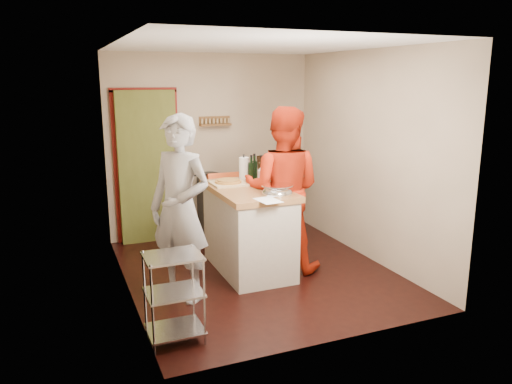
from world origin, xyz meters
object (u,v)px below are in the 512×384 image
wire_shelving (174,293)px  person_red (283,190)px  island (249,227)px  stove (223,207)px  person_stripe (180,209)px

wire_shelving → person_red: 2.08m
island → person_red: 0.60m
stove → person_stripe: person_stripe is taller
person_stripe → person_red: (1.33, 0.38, 0.01)m
stove → wire_shelving: stove is taller
wire_shelving → person_stripe: size_ratio=0.42×
island → person_red: size_ratio=0.76×
island → person_stripe: 1.13m
island → person_stripe: (-0.93, -0.46, 0.43)m
stove → person_stripe: 2.13m
island → person_stripe: bearing=-153.5°
island → person_red: bearing=-11.7°
person_red → island: bearing=23.5°
person_red → person_stripe: bearing=51.2°
stove → person_stripe: (-1.05, -1.79, 0.51)m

